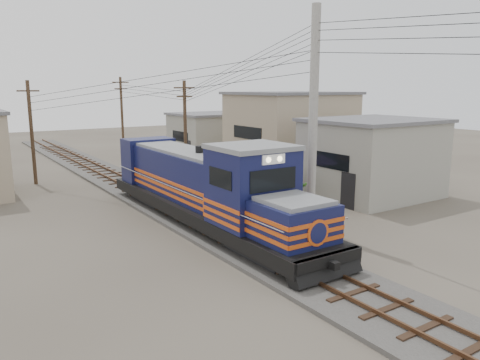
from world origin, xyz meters
TOP-DOWN VIEW (x-y plane):
  - ground at (0.00, 0.00)m, footprint 120.00×120.00m
  - ballast at (0.00, 10.00)m, footprint 3.60×70.00m
  - track at (0.00, 10.00)m, footprint 1.15×70.00m
  - locomotive at (0.00, 2.96)m, footprint 3.09×16.80m
  - utility_pole_main at (3.50, -0.50)m, footprint 0.40×0.40m
  - wooden_pole_mid at (4.50, 14.00)m, footprint 1.60×0.24m
  - wooden_pole_far at (4.80, 28.00)m, footprint 1.60×0.24m
  - wooden_pole_left at (-5.00, 18.00)m, footprint 1.60×0.24m
  - power_lines at (-0.14, 8.49)m, footprint 9.65×19.00m
  - shophouse_front at (11.50, 3.00)m, footprint 7.35×6.30m
  - shophouse_mid at (12.50, 12.00)m, footprint 8.40×7.35m
  - shophouse_back at (11.00, 22.00)m, footprint 6.30×6.30m
  - billboard at (4.14, 3.56)m, footprint 2.03×0.33m
  - market_umbrella at (6.22, 5.52)m, footprint 2.48×2.48m
  - vendor at (6.30, 7.02)m, footprint 0.70×0.55m
  - plant_nursery at (4.54, 3.98)m, footprint 3.43×3.16m

SIDE VIEW (x-z plane):
  - ground at x=0.00m, z-range 0.00..0.00m
  - ballast at x=0.00m, z-range 0.00..0.16m
  - track at x=0.00m, z-range 0.20..0.32m
  - plant_nursery at x=4.54m, z-range -0.10..0.95m
  - vendor at x=6.30m, z-range 0.00..1.69m
  - locomotive at x=0.00m, z-range -0.28..3.88m
  - shophouse_back at x=11.00m, z-range 0.01..4.21m
  - market_umbrella at x=6.22m, z-range 0.92..3.33m
  - billboard at x=4.14m, z-range 0.74..3.88m
  - shophouse_front at x=11.50m, z-range 0.01..4.71m
  - shophouse_mid at x=12.50m, z-range 0.01..6.21m
  - wooden_pole_mid at x=4.50m, z-range 0.18..7.18m
  - wooden_pole_left at x=-5.00m, z-range 0.18..7.18m
  - wooden_pole_far at x=4.80m, z-range 0.18..7.68m
  - utility_pole_main at x=3.50m, z-range 0.00..10.00m
  - power_lines at x=-0.14m, z-range 5.91..9.21m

